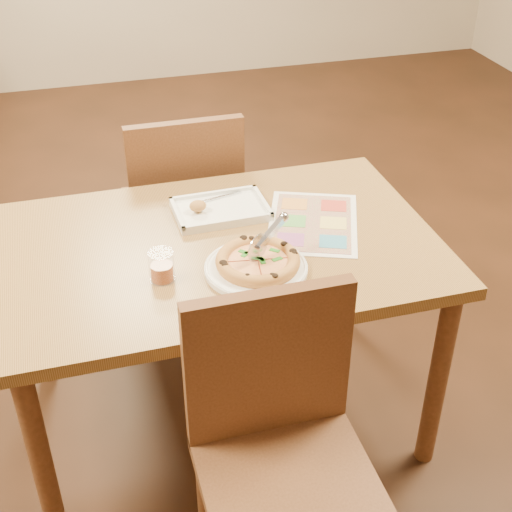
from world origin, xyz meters
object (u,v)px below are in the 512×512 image
object	(u,v)px
plate	(256,268)
appetizer_tray	(219,210)
glass_tumbler	(162,268)
chair_far	(184,195)
menu	(313,222)
chair_near	(279,423)
pizza	(258,261)
pizza_cutter	(267,238)
dining_table	(220,266)

from	to	relation	value
plate	appetizer_tray	distance (m)	0.34
plate	glass_tumbler	bearing A→B (deg)	173.30
chair_far	menu	distance (m)	0.67
chair_near	appetizer_tray	world-z (taller)	chair_near
appetizer_tray	glass_tumbler	size ratio (longest dim) A/B	3.34
plate	pizza	bearing A→B (deg)	40.80
pizza_cutter	glass_tumbler	size ratio (longest dim) A/B	1.56
pizza_cutter	chair_near	bearing A→B (deg)	-138.52
chair_far	menu	xyz separation A→B (m)	(0.31, -0.57, 0.16)
chair_near	appetizer_tray	xyz separation A→B (m)	(0.04, 0.77, 0.16)
chair_far	dining_table	bearing A→B (deg)	90.00
appetizer_tray	glass_tumbler	xyz separation A→B (m)	(-0.23, -0.31, 0.03)
dining_table	appetizer_tray	xyz separation A→B (m)	(0.04, 0.17, 0.10)
chair_far	appetizer_tray	world-z (taller)	chair_far
plate	menu	distance (m)	0.32
plate	appetizer_tray	bearing A→B (deg)	94.34
chair_far	plate	xyz separation A→B (m)	(0.06, -0.77, 0.16)
chair_far	glass_tumbler	xyz separation A→B (m)	(-0.20, -0.74, 0.19)
chair_near	pizza_cutter	distance (m)	0.53
dining_table	pizza	bearing A→B (deg)	-66.44
pizza	appetizer_tray	distance (m)	0.34
glass_tumbler	pizza	bearing A→B (deg)	-5.22
pizza	appetizer_tray	world-z (taller)	appetizer_tray
chair_far	menu	world-z (taller)	chair_far
menu	appetizer_tray	bearing A→B (deg)	152.46
plate	pizza	xyz separation A→B (m)	(0.01, 0.01, 0.02)
glass_tumbler	menu	xyz separation A→B (m)	(0.50, 0.17, -0.04)
pizza	glass_tumbler	bearing A→B (deg)	174.78
dining_table	menu	size ratio (longest dim) A/B	3.40
dining_table	chair_far	world-z (taller)	chair_far
plate	pizza	world-z (taller)	pizza
chair_far	glass_tumbler	bearing A→B (deg)	75.22
appetizer_tray	plate	bearing A→B (deg)	-85.66
chair_near	menu	bearing A→B (deg)	64.10
chair_far	appetizer_tray	size ratio (longest dim) A/B	1.57
appetizer_tray	chair_near	bearing A→B (deg)	-92.88
chair_near	pizza_cutter	size ratio (longest dim) A/B	3.37
chair_near	chair_far	bearing A→B (deg)	90.00
dining_table	pizza_cutter	bearing A→B (deg)	-54.59
chair_near	menu	world-z (taller)	chair_near
pizza_cutter	appetizer_tray	size ratio (longest dim) A/B	0.47
chair_near	pizza	world-z (taller)	chair_near
dining_table	pizza_cutter	size ratio (longest dim) A/B	9.32
dining_table	chair_near	world-z (taller)	chair_near
chair_far	glass_tumbler	world-z (taller)	chair_far
chair_near	pizza_cutter	bearing A→B (deg)	77.29
chair_near	dining_table	bearing A→B (deg)	90.00
appetizer_tray	menu	distance (m)	0.30
chair_far	pizza_cutter	bearing A→B (deg)	97.86
dining_table	pizza_cutter	distance (m)	0.25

